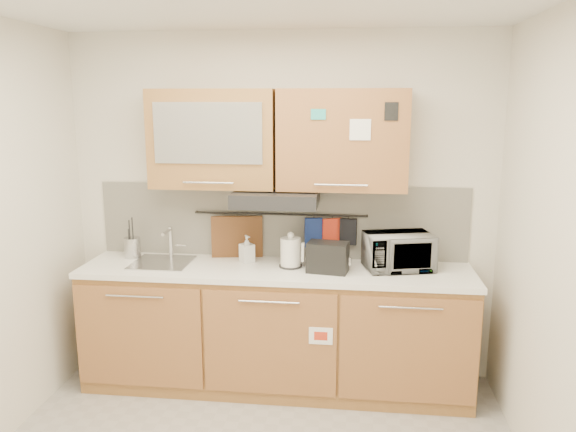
# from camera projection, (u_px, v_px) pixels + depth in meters

# --- Properties ---
(wall_back) EXTENTS (3.20, 0.00, 3.20)m
(wall_back) POSITION_uv_depth(u_px,v_px,m) (281.00, 208.00, 4.26)
(wall_back) COLOR silver
(wall_back) RESTS_ON ground
(base_cabinet) EXTENTS (2.80, 0.64, 0.88)m
(base_cabinet) POSITION_uv_depth(u_px,v_px,m) (276.00, 334.00, 4.14)
(base_cabinet) COLOR #AB763C
(base_cabinet) RESTS_ON floor
(countertop) EXTENTS (2.82, 0.62, 0.04)m
(countertop) POSITION_uv_depth(u_px,v_px,m) (275.00, 270.00, 4.04)
(countertop) COLOR white
(countertop) RESTS_ON base_cabinet
(backsplash) EXTENTS (2.80, 0.02, 0.56)m
(backsplash) POSITION_uv_depth(u_px,v_px,m) (281.00, 221.00, 4.27)
(backsplash) COLOR silver
(backsplash) RESTS_ON countertop
(upper_cabinets) EXTENTS (1.82, 0.37, 0.70)m
(upper_cabinets) POSITION_uv_depth(u_px,v_px,m) (277.00, 139.00, 3.98)
(upper_cabinets) COLOR #AB763C
(upper_cabinets) RESTS_ON wall_back
(range_hood) EXTENTS (0.60, 0.46, 0.10)m
(range_hood) POSITION_uv_depth(u_px,v_px,m) (276.00, 198.00, 3.99)
(range_hood) COLOR black
(range_hood) RESTS_ON upper_cabinets
(sink) EXTENTS (0.42, 0.40, 0.26)m
(sink) POSITION_uv_depth(u_px,v_px,m) (162.00, 262.00, 4.15)
(sink) COLOR silver
(sink) RESTS_ON countertop
(utensil_rail) EXTENTS (1.30, 0.02, 0.02)m
(utensil_rail) POSITION_uv_depth(u_px,v_px,m) (280.00, 214.00, 4.22)
(utensil_rail) COLOR black
(utensil_rail) RESTS_ON backsplash
(utensil_crock) EXTENTS (0.16, 0.16, 0.31)m
(utensil_crock) POSITION_uv_depth(u_px,v_px,m) (132.00, 247.00, 4.28)
(utensil_crock) COLOR #A9A9AD
(utensil_crock) RESTS_ON countertop
(kettle) EXTENTS (0.19, 0.17, 0.26)m
(kettle) POSITION_uv_depth(u_px,v_px,m) (291.00, 253.00, 4.04)
(kettle) COLOR white
(kettle) RESTS_ON countertop
(toaster) EXTENTS (0.30, 0.21, 0.21)m
(toaster) POSITION_uv_depth(u_px,v_px,m) (328.00, 257.00, 3.92)
(toaster) COLOR black
(toaster) RESTS_ON countertop
(microwave) EXTENTS (0.53, 0.42, 0.26)m
(microwave) POSITION_uv_depth(u_px,v_px,m) (398.00, 251.00, 3.98)
(microwave) COLOR #999999
(microwave) RESTS_ON countertop
(soap_bottle) EXTENTS (0.13, 0.13, 0.20)m
(soap_bottle) POSITION_uv_depth(u_px,v_px,m) (247.00, 249.00, 4.16)
(soap_bottle) COLOR #999999
(soap_bottle) RESTS_ON countertop
(cutting_board) EXTENTS (0.39, 0.09, 0.48)m
(cutting_board) POSITION_uv_depth(u_px,v_px,m) (237.00, 247.00, 4.30)
(cutting_board) COLOR brown
(cutting_board) RESTS_ON utensil_rail
(oven_mitt) EXTENTS (0.14, 0.06, 0.22)m
(oven_mitt) POSITION_uv_depth(u_px,v_px,m) (314.00, 233.00, 4.20)
(oven_mitt) COLOR navy
(oven_mitt) RESTS_ON utensil_rail
(dark_pouch) EXTENTS (0.13, 0.05, 0.20)m
(dark_pouch) POSITION_uv_depth(u_px,v_px,m) (348.00, 232.00, 4.17)
(dark_pouch) COLOR black
(dark_pouch) RESTS_ON utensil_rail
(pot_holder) EXTENTS (0.14, 0.07, 0.18)m
(pot_holder) POSITION_uv_depth(u_px,v_px,m) (332.00, 230.00, 4.18)
(pot_holder) COLOR red
(pot_holder) RESTS_ON utensil_rail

